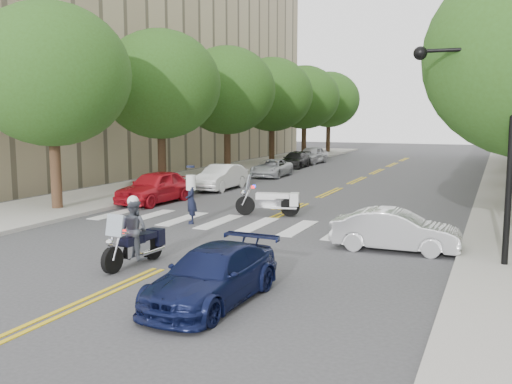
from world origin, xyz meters
The scene contains 20 objects.
ground centered at (0.00, 0.00, 0.00)m, with size 140.00×140.00×0.00m, color #38383A.
sidewalk_left centered at (-9.50, 22.00, 0.07)m, with size 5.00×60.00×0.15m, color #9E9991.
building_left centered at (-26.00, 26.00, 12.00)m, with size 26.00×44.00×24.00m, color tan.
tree_l_0 centered at (-8.80, 6.00, 5.55)m, with size 6.40×6.40×8.45m.
tree_l_1 centered at (-8.80, 14.00, 5.55)m, with size 6.40×6.40×8.45m.
tree_l_2 centered at (-8.80, 22.00, 5.55)m, with size 6.40×6.40×8.45m.
tree_l_3 centered at (-8.80, 30.00, 5.55)m, with size 6.40×6.40×8.45m.
tree_l_4 centered at (-8.80, 38.00, 5.55)m, with size 6.40×6.40×8.45m.
tree_l_5 centered at (-8.80, 46.00, 5.55)m, with size 6.40×6.40×8.45m.
traffic_signal_pole centered at (7.72, 3.50, 3.72)m, with size 2.82×0.42×6.00m.
motorcycle_police centered at (-0.78, 0.13, 0.83)m, with size 0.82×2.31×1.87m.
motorcycle_parked centered at (-0.19, 8.54, 0.58)m, with size 2.53×1.02×1.66m.
officer_standing centered at (-2.37, 5.87, 0.86)m, with size 0.63×0.41×1.72m, color black.
convertible centered at (5.25, 4.50, 0.61)m, with size 1.29×3.69×1.22m, color silver.
sedan_blue centered at (2.50, -1.76, 0.59)m, with size 1.64×4.03×1.17m, color #0E153B.
parked_car_a centered at (-6.30, 9.50, 0.74)m, with size 1.74×4.32×1.47m, color red.
parked_car_b centered at (-5.68, 14.84, 0.67)m, with size 1.42×4.06×1.34m, color white.
parked_car_c centered at (-5.58, 21.87, 0.56)m, with size 1.86×4.04×1.12m, color #B1B3B9.
parked_car_d centered at (-6.30, 28.50, 0.58)m, with size 1.64×4.03×1.17m, color black.
parked_car_e centered at (-6.30, 32.55, 0.71)m, with size 1.69×4.19×1.43m, color #A6A7AC.
Camera 1 is at (7.97, -12.14, 3.95)m, focal length 40.00 mm.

